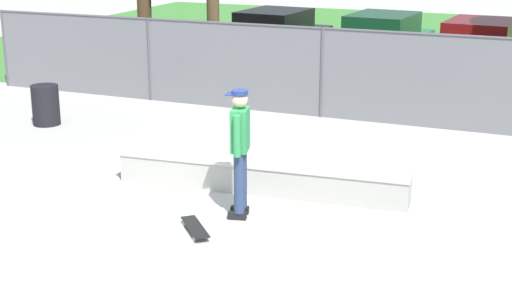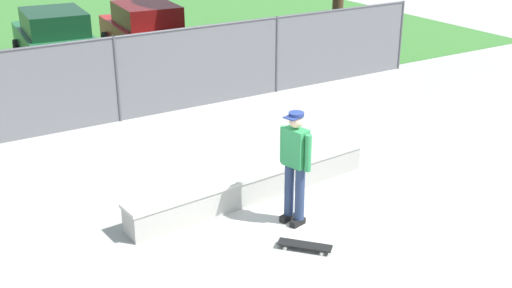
{
  "view_description": "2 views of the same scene",
  "coord_description": "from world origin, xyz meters",
  "px_view_note": "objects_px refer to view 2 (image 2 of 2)",
  "views": [
    {
      "loc": [
        4.69,
        -8.6,
        4.03
      ],
      "look_at": [
        0.74,
        0.97,
        0.97
      ],
      "focal_mm": 52.64,
      "sensor_mm": 36.0,
      "label": 1
    },
    {
      "loc": [
        -4.53,
        -6.81,
        5.01
      ],
      "look_at": [
        0.58,
        1.51,
        1.02
      ],
      "focal_mm": 45.23,
      "sensor_mm": 36.0,
      "label": 2
    }
  ],
  "objects_px": {
    "skateboarder": "(295,162)",
    "concrete_ledge": "(252,185)",
    "skateboard": "(305,245)",
    "car_red": "(147,31)",
    "car_green": "(55,39)"
  },
  "relations": [
    {
      "from": "skateboard",
      "to": "car_green",
      "type": "height_order",
      "value": "car_green"
    },
    {
      "from": "concrete_ledge",
      "to": "car_green",
      "type": "relative_size",
      "value": 1.08
    },
    {
      "from": "car_red",
      "to": "skateboard",
      "type": "bearing_deg",
      "value": -101.61
    },
    {
      "from": "concrete_ledge",
      "to": "car_green",
      "type": "height_order",
      "value": "car_green"
    },
    {
      "from": "concrete_ledge",
      "to": "skateboard",
      "type": "height_order",
      "value": "concrete_ledge"
    },
    {
      "from": "car_red",
      "to": "skateboarder",
      "type": "bearing_deg",
      "value": -100.71
    },
    {
      "from": "skateboarder",
      "to": "skateboard",
      "type": "bearing_deg",
      "value": -113.51
    },
    {
      "from": "skateboard",
      "to": "car_green",
      "type": "relative_size",
      "value": 0.17
    },
    {
      "from": "skateboarder",
      "to": "skateboard",
      "type": "relative_size",
      "value": 2.52
    },
    {
      "from": "skateboarder",
      "to": "car_green",
      "type": "relative_size",
      "value": 0.42
    },
    {
      "from": "car_green",
      "to": "concrete_ledge",
      "type": "bearing_deg",
      "value": -87.32
    },
    {
      "from": "skateboarder",
      "to": "concrete_ledge",
      "type": "bearing_deg",
      "value": 96.72
    },
    {
      "from": "skateboard",
      "to": "skateboarder",
      "type": "bearing_deg",
      "value": 66.49
    },
    {
      "from": "skateboarder",
      "to": "car_red",
      "type": "distance_m",
      "value": 10.97
    },
    {
      "from": "skateboarder",
      "to": "car_red",
      "type": "bearing_deg",
      "value": 79.29
    }
  ]
}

